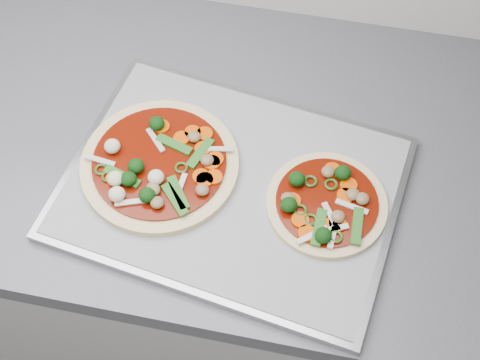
# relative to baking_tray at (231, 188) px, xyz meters

# --- Properties ---
(base_cabinet) EXTENTS (3.60, 0.60, 0.86)m
(base_cabinet) POSITION_rel_baking_tray_xyz_m (-0.51, 0.08, -0.48)
(base_cabinet) COLOR silver
(base_cabinet) RESTS_ON ground
(baking_tray) EXTENTS (0.53, 0.42, 0.02)m
(baking_tray) POSITION_rel_baking_tray_xyz_m (0.00, 0.00, 0.00)
(baking_tray) COLOR gray
(baking_tray) RESTS_ON countertop
(parchment) EXTENTS (0.51, 0.40, 0.00)m
(parchment) POSITION_rel_baking_tray_xyz_m (0.00, 0.00, 0.01)
(parchment) COLOR gray
(parchment) RESTS_ON baking_tray
(pizza_left) EXTENTS (0.29, 0.29, 0.04)m
(pizza_left) POSITION_rel_baking_tray_xyz_m (-0.11, 0.01, 0.02)
(pizza_left) COLOR beige
(pizza_left) RESTS_ON parchment
(pizza_right) EXTENTS (0.22, 0.22, 0.03)m
(pizza_right) POSITION_rel_baking_tray_xyz_m (0.14, -0.01, 0.02)
(pizza_right) COLOR beige
(pizza_right) RESTS_ON parchment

